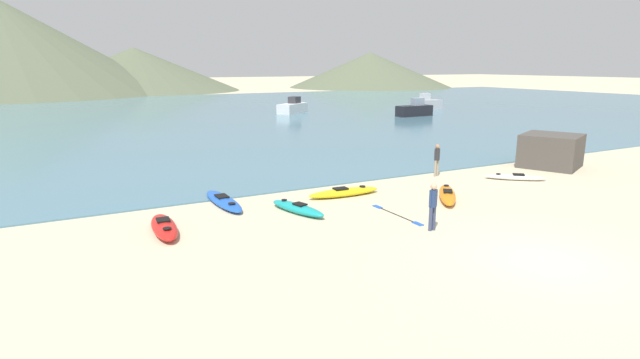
% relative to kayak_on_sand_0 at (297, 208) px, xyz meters
% --- Properties ---
extents(ground_plane, '(400.00, 400.00, 0.00)m').
position_rel_kayak_on_sand_0_xyz_m(ground_plane, '(4.03, -7.34, -0.17)').
color(ground_plane, beige).
extents(bay_water, '(160.00, 70.00, 0.06)m').
position_rel_kayak_on_sand_0_xyz_m(bay_water, '(4.03, 37.96, -0.14)').
color(bay_water, teal).
rests_on(bay_water, ground_plane).
extents(far_hill_midright, '(41.59, 41.59, 8.63)m').
position_rel_kayak_on_sand_0_xyz_m(far_hill_midright, '(8.01, 92.99, 4.15)').
color(far_hill_midright, '#5B664C').
rests_on(far_hill_midright, ground_plane).
extents(far_hill_right, '(38.01, 38.01, 8.02)m').
position_rel_kayak_on_sand_0_xyz_m(far_hill_right, '(59.42, 84.78, 3.85)').
color(far_hill_right, '#5B664C').
rests_on(far_hill_right, ground_plane).
extents(kayak_on_sand_0, '(1.33, 2.74, 0.38)m').
position_rel_kayak_on_sand_0_xyz_m(kayak_on_sand_0, '(0.00, 0.00, 0.00)').
color(kayak_on_sand_0, teal).
rests_on(kayak_on_sand_0, ground_plane).
extents(kayak_on_sand_1, '(2.44, 2.82, 0.39)m').
position_rel_kayak_on_sand_0_xyz_m(kayak_on_sand_1, '(6.10, -1.10, 0.01)').
color(kayak_on_sand_1, orange).
rests_on(kayak_on_sand_1, ground_plane).
extents(kayak_on_sand_2, '(3.18, 0.87, 0.36)m').
position_rel_kayak_on_sand_0_xyz_m(kayak_on_sand_2, '(2.68, 1.23, -0.01)').
color(kayak_on_sand_2, yellow).
rests_on(kayak_on_sand_2, ground_plane).
extents(kayak_on_sand_3, '(2.48, 2.23, 0.29)m').
position_rel_kayak_on_sand_0_xyz_m(kayak_on_sand_3, '(11.23, 0.00, -0.04)').
color(kayak_on_sand_3, white).
rests_on(kayak_on_sand_3, ground_plane).
extents(kayak_on_sand_4, '(0.92, 2.82, 0.41)m').
position_rel_kayak_on_sand_0_xyz_m(kayak_on_sand_4, '(-4.70, 0.04, 0.02)').
color(kayak_on_sand_4, red).
rests_on(kayak_on_sand_4, ground_plane).
extents(kayak_on_sand_5, '(0.85, 3.54, 0.31)m').
position_rel_kayak_on_sand_0_xyz_m(kayak_on_sand_5, '(-2.03, 2.35, -0.03)').
color(kayak_on_sand_5, blue).
rests_on(kayak_on_sand_5, ground_plane).
extents(person_near_foreground, '(0.32, 0.26, 1.57)m').
position_rel_kayak_on_sand_0_xyz_m(person_near_foreground, '(2.98, -3.83, 0.73)').
color(person_near_foreground, '#384260').
rests_on(person_near_foreground, ground_plane).
extents(person_near_waterline, '(0.31, 0.27, 1.56)m').
position_rel_kayak_on_sand_0_xyz_m(person_near_waterline, '(8.48, 2.32, 0.73)').
color(person_near_waterline, gray).
rests_on(person_near_waterline, ground_plane).
extents(moored_boat_0, '(3.53, 1.56, 1.90)m').
position_rel_kayak_on_sand_0_xyz_m(moored_boat_0, '(31.46, 30.58, 0.56)').
color(moored_boat_0, '#B2B2B7').
rests_on(moored_boat_0, bay_water).
extents(moored_boat_1, '(4.49, 3.96, 1.75)m').
position_rel_kayak_on_sand_0_xyz_m(moored_boat_1, '(15.77, 34.24, 0.51)').
color(moored_boat_1, white).
rests_on(moored_boat_1, bay_water).
extents(moored_boat_2, '(4.04, 1.55, 1.83)m').
position_rel_kayak_on_sand_0_xyz_m(moored_boat_2, '(25.39, 25.24, 0.54)').
color(moored_boat_2, black).
rests_on(moored_boat_2, bay_water).
extents(loose_paddle, '(0.22, 2.78, 0.03)m').
position_rel_kayak_on_sand_0_xyz_m(loose_paddle, '(2.98, -1.94, -0.15)').
color(loose_paddle, black).
rests_on(loose_paddle, ground_plane).
extents(shoreline_rock, '(3.59, 3.60, 1.71)m').
position_rel_kayak_on_sand_0_xyz_m(shoreline_rock, '(15.26, 1.29, 0.69)').
color(shoreline_rock, '#4C4742').
rests_on(shoreline_rock, ground_plane).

